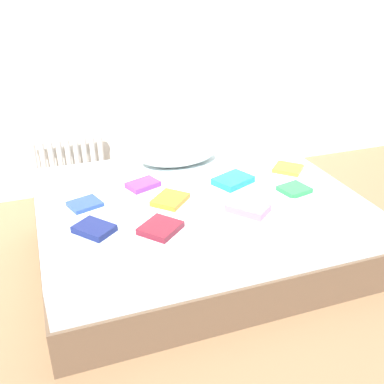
# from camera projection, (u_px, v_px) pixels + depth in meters

# --- Properties ---
(ground_plane) EXTENTS (8.00, 8.00, 0.00)m
(ground_plane) POSITION_uv_depth(u_px,v_px,m) (194.00, 257.00, 3.13)
(ground_plane) COLOR #93704C
(back_wall) EXTENTS (6.00, 0.10, 2.80)m
(back_wall) POSITION_uv_depth(u_px,v_px,m) (138.00, 22.00, 3.64)
(back_wall) COLOR silver
(back_wall) RESTS_ON ground
(bed) EXTENTS (2.00, 1.50, 0.50)m
(bed) POSITION_uv_depth(u_px,v_px,m) (194.00, 226.00, 3.02)
(bed) COLOR brown
(bed) RESTS_ON ground
(radiator) EXTENTS (0.59, 0.04, 0.45)m
(radiator) POSITION_uv_depth(u_px,v_px,m) (69.00, 161.00, 3.79)
(radiator) COLOR white
(radiator) RESTS_ON ground
(pillow) EXTENTS (0.57, 0.33, 0.15)m
(pillow) POSITION_uv_depth(u_px,v_px,m) (178.00, 154.00, 3.30)
(pillow) COLOR white
(pillow) RESTS_ON bed
(textbook_orange) EXTENTS (0.27, 0.27, 0.03)m
(textbook_orange) POSITION_uv_depth(u_px,v_px,m) (170.00, 200.00, 2.79)
(textbook_orange) COLOR orange
(textbook_orange) RESTS_ON bed
(textbook_green) EXTENTS (0.21, 0.19, 0.03)m
(textbook_green) POSITION_uv_depth(u_px,v_px,m) (294.00, 189.00, 2.92)
(textbook_green) COLOR green
(textbook_green) RESTS_ON bed
(textbook_teal) EXTENTS (0.30, 0.26, 0.04)m
(textbook_teal) POSITION_uv_depth(u_px,v_px,m) (233.00, 180.00, 3.02)
(textbook_teal) COLOR teal
(textbook_teal) RESTS_ON bed
(textbook_pink) EXTENTS (0.27, 0.28, 0.04)m
(textbook_pink) POSITION_uv_depth(u_px,v_px,m) (248.00, 208.00, 2.68)
(textbook_pink) COLOR pink
(textbook_pink) RESTS_ON bed
(textbook_blue) EXTENTS (0.22, 0.20, 0.02)m
(textbook_blue) POSITION_uv_depth(u_px,v_px,m) (85.00, 204.00, 2.74)
(textbook_blue) COLOR #2847B7
(textbook_blue) RESTS_ON bed
(textbook_maroon) EXTENTS (0.28, 0.28, 0.04)m
(textbook_maroon) POSITION_uv_depth(u_px,v_px,m) (160.00, 228.00, 2.48)
(textbook_maroon) COLOR maroon
(textbook_maroon) RESTS_ON bed
(textbook_navy) EXTENTS (0.25, 0.26, 0.04)m
(textbook_navy) POSITION_uv_depth(u_px,v_px,m) (94.00, 229.00, 2.47)
(textbook_navy) COLOR navy
(textbook_navy) RESTS_ON bed
(textbook_purple) EXTENTS (0.24, 0.20, 0.03)m
(textbook_purple) POSITION_uv_depth(u_px,v_px,m) (143.00, 185.00, 2.98)
(textbook_purple) COLOR purple
(textbook_purple) RESTS_ON bed
(textbook_white) EXTENTS (0.28, 0.24, 0.05)m
(textbook_white) POSITION_uv_depth(u_px,v_px,m) (308.00, 209.00, 2.66)
(textbook_white) COLOR white
(textbook_white) RESTS_ON bed
(textbook_yellow) EXTENTS (0.26, 0.26, 0.03)m
(textbook_yellow) POSITION_uv_depth(u_px,v_px,m) (288.00, 169.00, 3.22)
(textbook_yellow) COLOR yellow
(textbook_yellow) RESTS_ON bed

